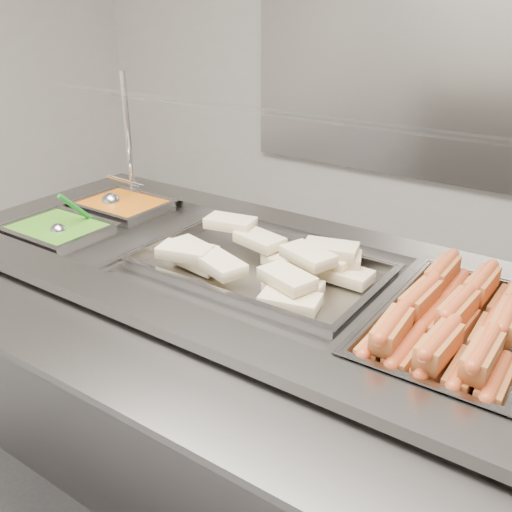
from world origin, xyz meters
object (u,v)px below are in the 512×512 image
Objects in this scene: pan_hotdogs at (456,338)px; serving_spoon at (62,227)px; steam_counter at (243,386)px; sneeze_guard at (284,120)px; ladle at (112,201)px; pan_wraps at (259,272)px.

serving_spoon is at bearing -172.38° from pan_hotdogs.
serving_spoon is at bearing -165.58° from steam_counter.
pan_hotdogs is (0.64, -0.22, -0.41)m from sneeze_guard.
serving_spoon is at bearing -148.34° from sneeze_guard.
steam_counter is at bearing -10.07° from ladle.
pan_wraps is (-0.58, -0.01, 0.02)m from pan_hotdogs.
steam_counter is 3.41× the size of pan_hotdogs.
sneeze_guard is 8.33× the size of ladle.
sneeze_guard is 0.79m from ladle.
ladle reaches higher than pan_hotdogs.
serving_spoon reaches higher than pan_hotdogs.
pan_hotdogs is 0.58m from pan_wraps.
pan_hotdogs is 0.81× the size of pan_wraps.
steam_counter is 1.14× the size of sneeze_guard.
pan_hotdogs is at bearing 0.73° from pan_wraps.
sneeze_guard is at bearing 8.05° from ladle.
ladle reaches higher than pan_wraps.
pan_hotdogs and pan_wraps have the same top height.
steam_counter is 0.85m from ladle.
pan_hotdogs is (0.64, 0.01, 0.42)m from steam_counter.
ladle is (-0.76, 0.12, 0.03)m from pan_wraps.
sneeze_guard is at bearing 31.66° from serving_spoon.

